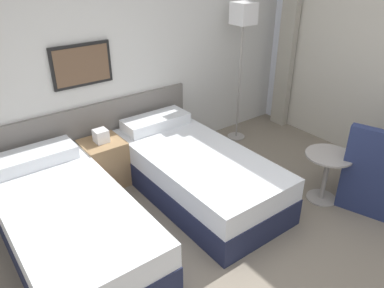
% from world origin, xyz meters
% --- Properties ---
extents(ground_plane, '(16.00, 16.00, 0.00)m').
position_xyz_m(ground_plane, '(0.00, 0.00, 0.00)').
color(ground_plane, slate).
extents(wall_headboard, '(10.00, 0.10, 2.70)m').
position_xyz_m(wall_headboard, '(-0.02, 2.21, 1.30)').
color(wall_headboard, silver).
rests_on(wall_headboard, ground_plane).
extents(bed_near_door, '(0.97, 2.03, 0.64)m').
position_xyz_m(bed_near_door, '(-1.07, 1.14, 0.26)').
color(bed_near_door, '#1E233D').
rests_on(bed_near_door, ground_plane).
extents(bed_near_window, '(0.97, 2.03, 0.64)m').
position_xyz_m(bed_near_window, '(0.33, 1.14, 0.26)').
color(bed_near_window, '#1E233D').
rests_on(bed_near_window, ground_plane).
extents(nightstand, '(0.43, 0.42, 0.67)m').
position_xyz_m(nightstand, '(-0.37, 1.89, 0.28)').
color(nightstand, '#9E7A51').
rests_on(nightstand, ground_plane).
extents(floor_lamp, '(0.25, 0.25, 1.81)m').
position_xyz_m(floor_lamp, '(1.61, 1.86, 1.54)').
color(floor_lamp, '#9E9993').
rests_on(floor_lamp, ground_plane).
extents(side_table, '(0.48, 0.48, 0.54)m').
position_xyz_m(side_table, '(1.34, 0.23, 0.38)').
color(side_table, gray).
rests_on(side_table, ground_plane).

